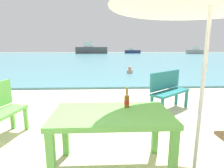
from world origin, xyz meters
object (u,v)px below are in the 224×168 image
object	(u,v)px
bench_teal_center	(168,88)
boat_ferry	(91,49)
boat_barge	(132,51)
boat_sailboat	(196,51)
swimmer_person	(130,70)
picnic_table_green	(112,121)
beer_bottle_amber	(127,100)

from	to	relation	value
bench_teal_center	boat_ferry	bearing A→B (deg)	96.50
boat_barge	boat_sailboat	bearing A→B (deg)	-16.05
swimmer_person	bench_teal_center	bearing A→B (deg)	-89.09
picnic_table_green	beer_bottle_amber	size ratio (longest dim) A/B	5.28
bench_teal_center	boat_sailboat	bearing A→B (deg)	61.71
boat_barge	boat_sailboat	size ratio (longest dim) A/B	0.84
bench_teal_center	swimmer_person	size ratio (longest dim) A/B	2.84
bench_teal_center	beer_bottle_amber	bearing A→B (deg)	-122.52
boat_sailboat	swimmer_person	bearing A→B (deg)	-122.67
beer_bottle_amber	swimmer_person	world-z (taller)	beer_bottle_amber
picnic_table_green	swimmer_person	distance (m)	8.25
picnic_table_green	swimmer_person	world-z (taller)	picnic_table_green
picnic_table_green	bench_teal_center	size ratio (longest dim) A/B	1.20
beer_bottle_amber	boat_barge	xyz separation A→B (m)	(7.02, 44.06, -0.25)
boat_sailboat	beer_bottle_amber	bearing A→B (deg)	-118.51
swimmer_person	boat_barge	bearing A→B (deg)	80.82
beer_bottle_amber	boat_ferry	distance (m)	43.53
beer_bottle_amber	boat_sailboat	world-z (taller)	boat_sailboat
boat_ferry	swimmer_person	bearing A→B (deg)	-82.57
picnic_table_green	bench_teal_center	distance (m)	2.65
bench_teal_center	picnic_table_green	bearing A→B (deg)	-124.15
beer_bottle_amber	boat_ferry	size ratio (longest dim) A/B	0.03
beer_bottle_amber	swimmer_person	size ratio (longest dim) A/B	0.65
beer_bottle_amber	bench_teal_center	distance (m)	2.41
swimmer_person	boat_ferry	bearing A→B (deg)	97.43
beer_bottle_amber	bench_teal_center	xyz separation A→B (m)	(1.28, 2.01, -0.31)
picnic_table_green	boat_barge	xyz separation A→B (m)	(7.22, 44.24, -0.05)
picnic_table_green	boat_ferry	distance (m)	43.69
picnic_table_green	beer_bottle_amber	xyz separation A→B (m)	(0.20, 0.18, 0.20)
picnic_table_green	swimmer_person	size ratio (longest dim) A/B	3.41
swimmer_person	boat_barge	xyz separation A→B (m)	(5.83, 36.11, 0.36)
boat_sailboat	bench_teal_center	bearing A→B (deg)	-118.29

